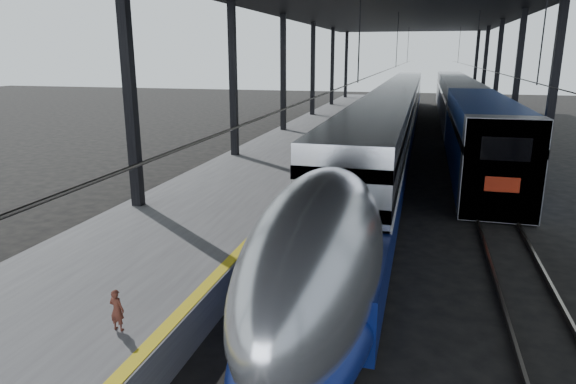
% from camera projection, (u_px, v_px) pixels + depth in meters
% --- Properties ---
extents(ground, '(160.00, 160.00, 0.00)m').
position_uv_depth(ground, '(244.00, 315.00, 12.78)').
color(ground, black).
rests_on(ground, ground).
extents(platform, '(6.00, 80.00, 1.00)m').
position_uv_depth(platform, '(298.00, 150.00, 32.19)').
color(platform, '#4C4C4F').
rests_on(platform, ground).
extents(yellow_strip, '(0.30, 80.00, 0.01)m').
position_uv_depth(yellow_strip, '(342.00, 144.00, 31.37)').
color(yellow_strip, gold).
rests_on(yellow_strip, platform).
extents(rails, '(6.52, 80.00, 0.16)m').
position_uv_depth(rails, '(429.00, 163.00, 30.33)').
color(rails, slate).
rests_on(rails, ground).
extents(canopy, '(18.00, 75.00, 9.47)m').
position_uv_depth(canopy, '(392.00, 2.00, 28.62)').
color(canopy, black).
rests_on(canopy, ground).
extents(tgv_train, '(2.80, 65.20, 4.01)m').
position_uv_depth(tgv_train, '(394.00, 118.00, 36.65)').
color(tgv_train, '#AEB1B6').
rests_on(tgv_train, ground).
extents(second_train, '(2.93, 56.05, 4.04)m').
position_uv_depth(second_train, '(460.00, 105.00, 44.49)').
color(second_train, navy).
rests_on(second_train, ground).
extents(child, '(0.33, 0.24, 0.87)m').
position_uv_depth(child, '(117.00, 310.00, 10.06)').
color(child, '#492118').
rests_on(child, platform).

